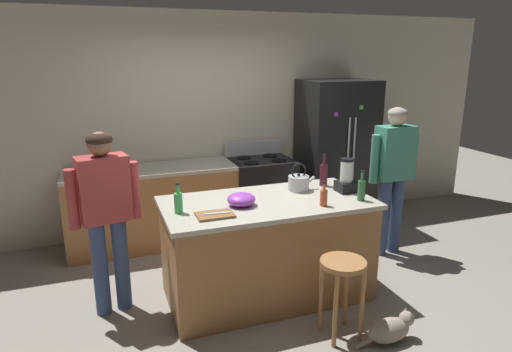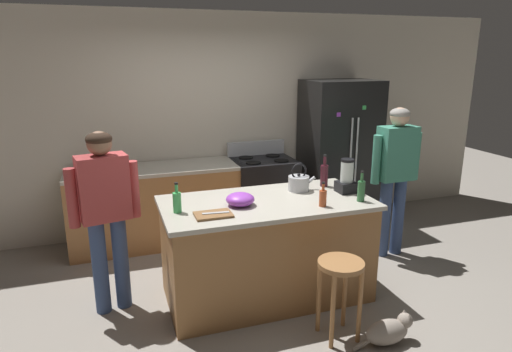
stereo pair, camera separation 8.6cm
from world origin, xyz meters
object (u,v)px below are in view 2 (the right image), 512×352
(person_by_sink_right, at_px, (395,168))
(bottle_soda, at_px, (177,202))
(bottle_olive_oil, at_px, (361,190))
(cat, at_px, (389,331))
(cutting_board, at_px, (213,215))
(tea_kettle, at_px, (299,183))
(stove_range, at_px, (263,194))
(refrigerator, at_px, (339,154))
(bottle_cooking_sauce, at_px, (323,197))
(mixing_bowl, at_px, (240,199))
(person_by_island_left, at_px, (105,206))
(blender_appliance, at_px, (346,178))
(bar_stool, at_px, (340,279))
(bottle_wine, at_px, (324,175))
(chef_knife, at_px, (216,213))
(kitchen_island, at_px, (266,249))

(person_by_sink_right, distance_m, bottle_soda, 2.47)
(bottle_olive_oil, bearing_deg, person_by_sink_right, 38.85)
(cat, bearing_deg, bottle_olive_oil, 80.05)
(bottle_soda, height_order, cutting_board, bottle_soda)
(cat, bearing_deg, tea_kettle, 102.56)
(stove_range, xyz_separation_m, cutting_board, (-1.05, -1.75, 0.47))
(cutting_board, bearing_deg, refrigerator, 39.59)
(bottle_cooking_sauce, height_order, tea_kettle, tea_kettle)
(refrigerator, bearing_deg, mixing_bowl, -139.39)
(person_by_island_left, distance_m, mixing_bowl, 1.14)
(bottle_cooking_sauce, bearing_deg, stove_range, 86.73)
(blender_appliance, bearing_deg, bottle_cooking_sauce, -143.08)
(cutting_board, bearing_deg, bar_stool, -33.04)
(bottle_olive_oil, xyz_separation_m, tea_kettle, (-0.39, 0.47, -0.02))
(person_by_island_left, height_order, cutting_board, person_by_island_left)
(stove_range, bearing_deg, bottle_wine, -81.79)
(bottle_soda, relative_size, chef_knife, 1.16)
(blender_appliance, xyz_separation_m, bottle_wine, (-0.11, 0.25, -0.02))
(stove_range, relative_size, chef_knife, 5.06)
(bar_stool, bearing_deg, cutting_board, 146.96)
(bottle_olive_oil, distance_m, tea_kettle, 0.61)
(kitchen_island, xyz_separation_m, blender_appliance, (0.80, 0.00, 0.60))
(bottle_olive_oil, distance_m, bottle_cooking_sauce, 0.38)
(stove_range, height_order, bottle_cooking_sauce, bottle_cooking_sauce)
(person_by_sink_right, relative_size, mixing_bowl, 6.74)
(bar_stool, xyz_separation_m, tea_kettle, (0.07, 0.98, 0.50))
(bottle_soda, bearing_deg, bar_stool, -33.23)
(person_by_island_left, xyz_separation_m, bottle_olive_oil, (2.15, -0.49, 0.07))
(refrigerator, relative_size, cutting_board, 6.28)
(blender_appliance, bearing_deg, kitchen_island, -179.78)
(stove_range, height_order, bottle_soda, bottle_soda)
(bottle_cooking_sauce, bearing_deg, mixing_bowl, 159.68)
(bar_stool, bearing_deg, blender_appliance, 59.11)
(bottle_wine, bearing_deg, bottle_olive_oil, -79.77)
(blender_appliance, height_order, bottle_cooking_sauce, blender_appliance)
(tea_kettle, height_order, chef_knife, tea_kettle)
(person_by_island_left, relative_size, bottle_olive_oil, 5.80)
(cat, relative_size, chef_knife, 2.36)
(blender_appliance, distance_m, cutting_board, 1.36)
(stove_range, height_order, cat, stove_range)
(stove_range, distance_m, chef_knife, 2.08)
(person_by_island_left, height_order, bottle_soda, person_by_island_left)
(bar_stool, distance_m, blender_appliance, 1.08)
(bottle_soda, distance_m, bottle_wine, 1.52)
(bottle_cooking_sauce, distance_m, chef_knife, 0.93)
(bar_stool, bearing_deg, bottle_olive_oil, 47.82)
(kitchen_island, height_order, person_by_sink_right, person_by_sink_right)
(bar_stool, relative_size, blender_appliance, 2.04)
(chef_knife, bearing_deg, bottle_soda, 154.39)
(bottle_soda, relative_size, bottle_cooking_sauce, 1.19)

